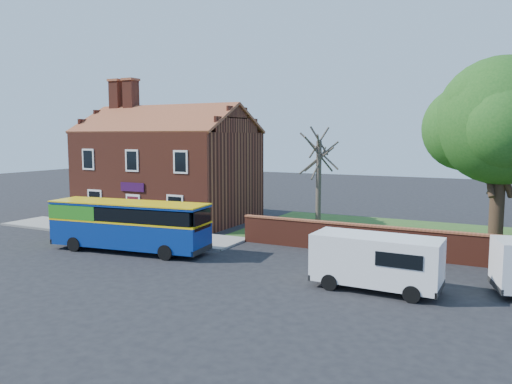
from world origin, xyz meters
The scene contains 10 objects.
ground centered at (0.00, 0.00, 0.00)m, with size 120.00×120.00×0.00m, color black.
pavement centered at (-7.00, 5.75, 0.06)m, with size 18.00×3.50×0.12m, color gray.
kerb centered at (-7.00, 4.00, 0.07)m, with size 18.00×0.15×0.14m, color slate.
grass_strip centered at (13.00, 13.00, 0.02)m, with size 26.00×12.00×0.04m, color #426B28.
shop_building centered at (-7.02, 11.50, 3.41)m, with size 12.30×8.13×10.50m.
boundary_wall centered at (13.00, 7.00, 0.81)m, with size 22.00×0.38×1.60m.
bus centered at (-2.71, 1.79, 1.55)m, with size 9.09×3.29×2.71m.
van_near centered at (11.17, 1.05, 1.25)m, with size 5.14×2.23×2.24m.
large_tree centered at (15.40, 10.96, 6.84)m, with size 8.56×6.78×10.45m.
bare_tree centered at (5.06, 11.06, 3.33)m, with size 2.44×2.90×6.50m.
Camera 1 is at (15.75, -18.82, 6.26)m, focal length 35.00 mm.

